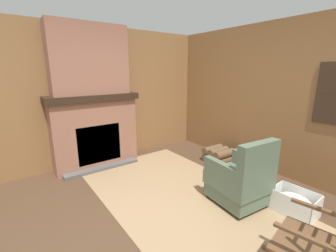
# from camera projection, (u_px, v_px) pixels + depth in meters

# --- Properties ---
(ground_plane) EXTENTS (14.00, 14.00, 0.00)m
(ground_plane) POSITION_uv_depth(u_px,v_px,m) (164.00, 228.00, 2.56)
(ground_plane) COLOR #4C3523
(wood_panel_wall_left) EXTENTS (0.06, 5.34, 2.52)m
(wood_panel_wall_left) POSITION_uv_depth(u_px,v_px,m) (89.00, 97.00, 4.13)
(wood_panel_wall_left) COLOR olive
(wood_panel_wall_left) RESTS_ON ground
(wood_panel_wall_back) EXTENTS (5.34, 0.09, 2.52)m
(wood_panel_wall_back) POSITION_uv_depth(u_px,v_px,m) (286.00, 101.00, 3.61)
(wood_panel_wall_back) COLOR olive
(wood_panel_wall_back) RESTS_ON ground
(fireplace_hearth) EXTENTS (0.59, 1.58, 1.33)m
(fireplace_hearth) POSITION_uv_depth(u_px,v_px,m) (95.00, 131.00, 4.09)
(fireplace_hearth) COLOR #93604C
(fireplace_hearth) RESTS_ON ground
(chimney_breast) EXTENTS (0.33, 1.30, 1.17)m
(chimney_breast) POSITION_uv_depth(u_px,v_px,m) (89.00, 60.00, 3.80)
(chimney_breast) COLOR #93604C
(chimney_breast) RESTS_ON fireplace_hearth
(area_rug) EXTENTS (3.60, 1.93, 0.01)m
(area_rug) POSITION_uv_depth(u_px,v_px,m) (186.00, 199.00, 3.10)
(area_rug) COLOR #997A56
(area_rug) RESTS_ON ground
(armchair) EXTENTS (0.75, 0.68, 0.94)m
(armchair) POSITION_uv_depth(u_px,v_px,m) (240.00, 181.00, 2.92)
(armchair) COLOR #516651
(armchair) RESTS_ON ground
(rocking_chair) EXTENTS (0.87, 0.62, 1.21)m
(rocking_chair) POSITION_uv_depth(u_px,v_px,m) (315.00, 250.00, 1.71)
(rocking_chair) COLOR brown
(rocking_chair) RESTS_ON ground
(firewood_stack) EXTENTS (0.48, 0.47, 0.28)m
(firewood_stack) POSITION_uv_depth(u_px,v_px,m) (218.00, 155.00, 4.37)
(firewood_stack) COLOR brown
(firewood_stack) RESTS_ON ground
(laundry_basket) EXTENTS (0.51, 0.36, 0.29)m
(laundry_basket) POSITION_uv_depth(u_px,v_px,m) (295.00, 202.00, 2.79)
(laundry_basket) COLOR white
(laundry_basket) RESTS_ON ground
(oil_lamp_vase) EXTENTS (0.10, 0.10, 0.28)m
(oil_lamp_vase) POSITION_uv_depth(u_px,v_px,m) (57.00, 90.00, 3.63)
(oil_lamp_vase) COLOR #99B29E
(oil_lamp_vase) RESTS_ON fireplace_hearth
(storage_case) EXTENTS (0.14, 0.21, 0.13)m
(storage_case) POSITION_uv_depth(u_px,v_px,m) (105.00, 90.00, 4.10)
(storage_case) COLOR brown
(storage_case) RESTS_ON fireplace_hearth
(decorative_plate_on_mantel) EXTENTS (0.07, 0.25, 0.25)m
(decorative_plate_on_mantel) POSITION_uv_depth(u_px,v_px,m) (84.00, 87.00, 3.89)
(decorative_plate_on_mantel) COLOR red
(decorative_plate_on_mantel) RESTS_ON fireplace_hearth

